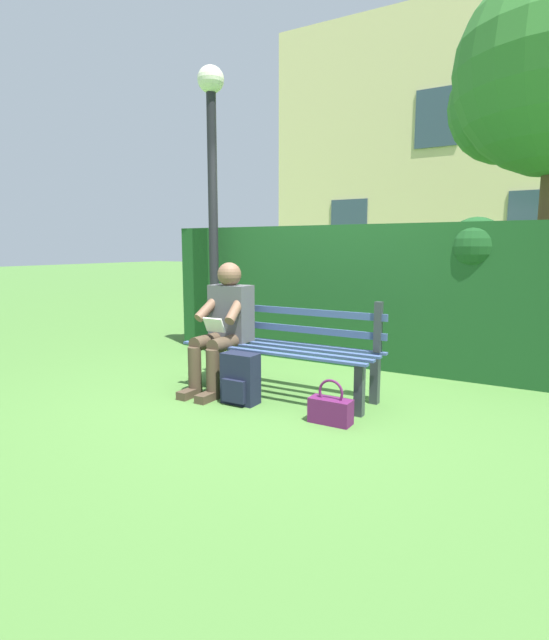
% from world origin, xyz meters
% --- Properties ---
extents(ground, '(60.00, 60.00, 0.00)m').
position_xyz_m(ground, '(0.00, 0.00, 0.00)').
color(ground, '#477533').
extents(park_bench, '(1.78, 0.52, 0.86)m').
position_xyz_m(park_bench, '(0.00, -0.07, 0.42)').
color(park_bench, '#2D3338').
rests_on(park_bench, ground).
extents(person_seated, '(0.44, 0.73, 1.16)m').
position_xyz_m(person_seated, '(0.54, 0.10, 0.61)').
color(person_seated, '#4C4C51').
rests_on(person_seated, ground).
extents(hedge_backdrop, '(4.43, 0.70, 1.59)m').
position_xyz_m(hedge_backdrop, '(-0.03, -1.58, 0.80)').
color(hedge_backdrop, '#19471E').
rests_on(hedge_backdrop, ground).
extents(building_facade, '(7.74, 3.23, 6.45)m').
position_xyz_m(building_facade, '(0.48, -9.07, 3.23)').
color(building_facade, beige).
rests_on(building_facade, ground).
extents(backpack, '(0.30, 0.24, 0.43)m').
position_xyz_m(backpack, '(0.16, 0.39, 0.21)').
color(backpack, '#191E33').
rests_on(backpack, ground).
extents(handbag, '(0.32, 0.14, 0.34)m').
position_xyz_m(handbag, '(-0.69, 0.44, 0.11)').
color(handbag, '#59194C').
rests_on(handbag, ground).
extents(lamp_post, '(0.31, 0.31, 3.35)m').
position_xyz_m(lamp_post, '(1.54, -1.08, 2.12)').
color(lamp_post, black).
rests_on(lamp_post, ground).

